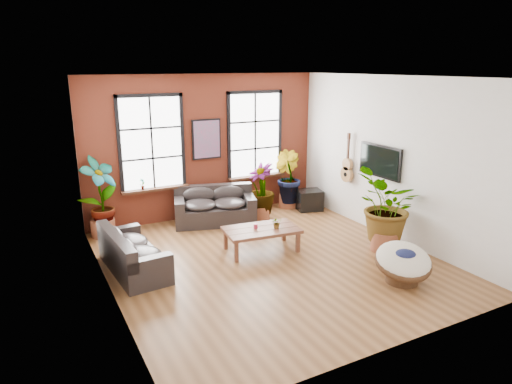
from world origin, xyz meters
TOP-DOWN VIEW (x-y plane):
  - room at (0.00, 0.15)m, footprint 6.04×6.54m
  - sofa_back at (-0.08, 2.60)m, footprint 2.09×1.44m
  - sofa_left at (-2.50, 0.81)m, footprint 0.96×2.00m
  - coffee_table at (0.09, 0.53)m, footprint 1.59×1.03m
  - papasan_chair at (1.61, -1.88)m, footprint 1.29×1.29m
  - poster at (0.00, 3.18)m, footprint 0.74×0.06m
  - tv_wall_unit at (2.93, 0.60)m, footprint 0.13×1.86m
  - media_box at (2.51, 2.35)m, footprint 0.75×0.67m
  - pot_back_left at (-2.64, 2.91)m, footprint 0.59×0.59m
  - pot_back_right at (2.15, 2.82)m, footprint 0.63×0.63m
  - pot_right_wall at (2.35, -0.64)m, footprint 0.56×0.56m
  - pot_mid at (1.00, 2.28)m, footprint 0.61×0.61m
  - floor_plant_back_left at (-2.63, 2.89)m, footprint 1.06×0.98m
  - floor_plant_back_right at (2.12, 2.83)m, footprint 0.73×0.85m
  - floor_plant_right_wall at (2.38, -0.61)m, footprint 1.82×1.77m
  - floor_plant_mid at (1.04, 2.32)m, footprint 0.80×0.80m
  - table_plant at (0.38, 0.40)m, footprint 0.26×0.24m
  - sill_plant_left at (-1.65, 3.13)m, footprint 0.17×0.17m
  - sill_plant_right at (1.70, 3.13)m, footprint 0.19×0.19m

SIDE VIEW (x-z plane):
  - pot_mid at x=1.00m, z-range 0.00..0.35m
  - pot_back_right at x=2.15m, z-range 0.00..0.36m
  - pot_back_left at x=-2.64m, z-range 0.00..0.39m
  - pot_right_wall at x=2.35m, z-range 0.00..0.41m
  - media_box at x=2.51m, z-range 0.00..0.53m
  - sofa_left at x=-2.50m, z-range -0.04..0.73m
  - papasan_chair at x=1.61m, z-range 0.01..0.75m
  - sofa_back at x=-0.08m, z-range -0.04..0.83m
  - coffee_table at x=0.09m, z-range 0.14..0.72m
  - table_plant at x=0.38m, z-range 0.48..0.72m
  - floor_plant_mid at x=1.04m, z-range 0.14..1.40m
  - floor_plant_back_right at x=2.12m, z-range 0.15..1.53m
  - floor_plant_right_wall at x=2.38m, z-range 0.16..1.69m
  - floor_plant_back_left at x=-2.63m, z-range 0.15..1.82m
  - sill_plant_left at x=-1.65m, z-range 0.90..1.17m
  - sill_plant_right at x=1.70m, z-range 0.90..1.17m
  - tv_wall_unit at x=2.93m, z-range 0.94..2.14m
  - room at x=0.00m, z-range -0.02..3.52m
  - poster at x=0.00m, z-range 1.46..2.44m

